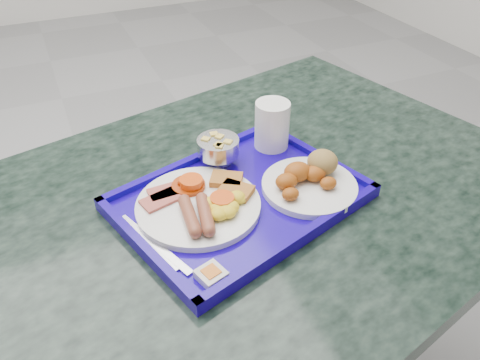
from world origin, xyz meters
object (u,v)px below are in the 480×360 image
object	(u,v)px
fruit_bowl	(218,147)
juice_cup	(272,124)
bread_plate	(310,179)
table	(237,267)
main_plate	(203,203)
tray	(240,199)

from	to	relation	value
fruit_bowl	juice_cup	xyz separation A→B (m)	(0.13, 0.02, 0.02)
bread_plate	fruit_bowl	world-z (taller)	same
table	juice_cup	xyz separation A→B (m)	(0.14, 0.12, 0.28)
main_plate	fruit_bowl	distance (m)	0.15
fruit_bowl	main_plate	bearing A→B (deg)	-122.84
table	bread_plate	xyz separation A→B (m)	(0.14, -0.05, 0.24)
bread_plate	juice_cup	xyz separation A→B (m)	(-0.00, 0.17, 0.04)
juice_cup	main_plate	bearing A→B (deg)	-146.28
table	fruit_bowl	world-z (taller)	fruit_bowl
table	fruit_bowl	distance (m)	0.28
main_plate	juice_cup	bearing A→B (deg)	33.72
table	main_plate	bearing A→B (deg)	-162.85
fruit_bowl	juice_cup	distance (m)	0.14
table	tray	size ratio (longest dim) A/B	2.75
table	juice_cup	distance (m)	0.33
main_plate	bread_plate	bearing A→B (deg)	-5.61
bread_plate	tray	bearing A→B (deg)	169.15
table	juice_cup	world-z (taller)	juice_cup
juice_cup	bread_plate	bearing A→B (deg)	-89.83
main_plate	juice_cup	world-z (taller)	juice_cup
main_plate	fruit_bowl	xyz separation A→B (m)	(0.08, 0.13, 0.03)
main_plate	fruit_bowl	size ratio (longest dim) A/B	2.66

